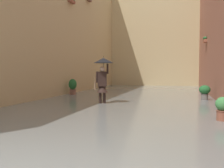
{
  "coord_description": "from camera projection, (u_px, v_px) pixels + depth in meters",
  "views": [
    {
      "loc": [
        -2.49,
        2.19,
        1.51
      ],
      "look_at": [
        0.3,
        -8.18,
        0.96
      ],
      "focal_mm": 40.74,
      "sensor_mm": 36.0,
      "label": 1
    }
  ],
  "objects": [
    {
      "name": "building_facade_far",
      "position": [
        155.0,
        32.0,
        24.87
      ],
      "size": [
        11.85,
        1.8,
        10.74
      ],
      "primitive_type": "cube",
      "color": "tan",
      "rests_on": "ground_plane"
    },
    {
      "name": "potted_plant_mid_left",
      "position": [
        223.0,
        109.0,
        7.11
      ],
      "size": [
        0.39,
        0.39,
        0.78
      ],
      "color": "brown",
      "rests_on": "ground_plane"
    },
    {
      "name": "ground_plane",
      "position": [
        132.0,
        99.0,
        13.56
      ],
      "size": [
        60.0,
        60.0,
        0.0
      ],
      "primitive_type": "plane",
      "color": "slate"
    },
    {
      "name": "flood_water",
      "position": [
        132.0,
        98.0,
        13.55
      ],
      "size": [
        9.05,
        28.23,
        0.12
      ],
      "primitive_type": "cube",
      "color": "slate",
      "rests_on": "ground_plane"
    },
    {
      "name": "building_facade_right",
      "position": [
        46.0,
        6.0,
        14.59
      ],
      "size": [
        2.04,
        26.23,
        10.52
      ],
      "color": "tan",
      "rests_on": "ground_plane"
    },
    {
      "name": "person_wading",
      "position": [
        103.0,
        73.0,
        10.92
      ],
      "size": [
        0.87,
        0.87,
        2.15
      ],
      "color": "black",
      "rests_on": "ground_plane"
    },
    {
      "name": "potted_plant_far_right",
      "position": [
        73.0,
        87.0,
        15.16
      ],
      "size": [
        0.48,
        0.48,
        1.04
      ],
      "color": "brown",
      "rests_on": "ground_plane"
    },
    {
      "name": "potted_plant_far_left",
      "position": [
        205.0,
        92.0,
        12.22
      ],
      "size": [
        0.53,
        0.53,
        0.83
      ],
      "color": "#66605B",
      "rests_on": "ground_plane"
    }
  ]
}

